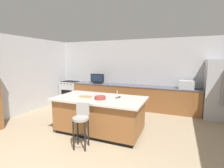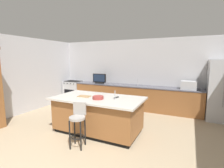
# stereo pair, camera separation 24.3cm
# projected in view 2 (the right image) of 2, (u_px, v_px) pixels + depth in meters

# --- Properties ---
(wall_back) EXTENTS (7.16, 0.12, 2.65)m
(wall_back) POSITION_uv_depth(u_px,v_px,m) (137.00, 73.00, 6.63)
(wall_back) COLOR #BCBCC1
(wall_back) RESTS_ON ground_plane
(wall_left) EXTENTS (0.12, 5.59, 2.65)m
(wall_left) POSITION_uv_depth(u_px,v_px,m) (20.00, 76.00, 5.73)
(wall_left) COLOR #BCBCC1
(wall_left) RESTS_ON ground_plane
(counter_back) EXTENTS (4.88, 0.62, 0.89)m
(counter_back) POSITION_uv_depth(u_px,v_px,m) (133.00, 97.00, 6.43)
(counter_back) COLOR brown
(counter_back) RESTS_ON ground_plane
(kitchen_island) EXTENTS (2.30, 1.25, 0.92)m
(kitchen_island) POSITION_uv_depth(u_px,v_px,m) (98.00, 114.00, 4.34)
(kitchen_island) COLOR black
(kitchen_island) RESTS_ON ground_plane
(refrigerator) EXTENTS (0.85, 0.81, 1.87)m
(refrigerator) POSITION_uv_depth(u_px,v_px,m) (223.00, 91.00, 5.08)
(refrigerator) COLOR #B7BABF
(refrigerator) RESTS_ON ground_plane
(range_oven) EXTENTS (0.79, 0.63, 0.91)m
(range_oven) POSITION_uv_depth(u_px,v_px,m) (74.00, 91.00, 7.63)
(range_oven) COLOR #B7BABF
(range_oven) RESTS_ON ground_plane
(microwave) EXTENTS (0.48, 0.36, 0.28)m
(microwave) POSITION_uv_depth(u_px,v_px,m) (189.00, 85.00, 5.54)
(microwave) COLOR #B7BABF
(microwave) RESTS_ON counter_back
(tv_monitor) EXTENTS (0.59, 0.16, 0.40)m
(tv_monitor) POSITION_uv_depth(u_px,v_px,m) (99.00, 79.00, 6.91)
(tv_monitor) COLOR black
(tv_monitor) RESTS_ON counter_back
(sink_faucet_back) EXTENTS (0.02, 0.02, 0.24)m
(sink_faucet_back) POSITION_uv_depth(u_px,v_px,m) (138.00, 82.00, 6.38)
(sink_faucet_back) COLOR #B2B2B7
(sink_faucet_back) RESTS_ON counter_back
(sink_faucet_island) EXTENTS (0.02, 0.02, 0.22)m
(sink_faucet_island) POSITION_uv_depth(u_px,v_px,m) (115.00, 95.00, 4.06)
(sink_faucet_island) COLOR #B2B2B7
(sink_faucet_island) RESTS_ON kitchen_island
(bar_stool_center) EXTENTS (0.35, 0.37, 0.96)m
(bar_stool_center) POSITION_uv_depth(u_px,v_px,m) (78.00, 121.00, 3.57)
(bar_stool_center) COLOR gray
(bar_stool_center) RESTS_ON ground_plane
(fruit_bowl) EXTENTS (0.27, 0.27, 0.07)m
(fruit_bowl) POSITION_uv_depth(u_px,v_px,m) (98.00, 98.00, 4.10)
(fruit_bowl) COLOR #993833
(fruit_bowl) RESTS_ON kitchen_island
(cell_phone) EXTENTS (0.12, 0.17, 0.01)m
(cell_phone) POSITION_uv_depth(u_px,v_px,m) (99.00, 98.00, 4.23)
(cell_phone) COLOR black
(cell_phone) RESTS_ON kitchen_island
(tv_remote) EXTENTS (0.08, 0.18, 0.02)m
(tv_remote) POSITION_uv_depth(u_px,v_px,m) (117.00, 97.00, 4.24)
(tv_remote) COLOR black
(tv_remote) RESTS_ON kitchen_island
(cutting_board) EXTENTS (0.34, 0.22, 0.02)m
(cutting_board) POSITION_uv_depth(u_px,v_px,m) (84.00, 96.00, 4.38)
(cutting_board) COLOR #A87F51
(cutting_board) RESTS_ON kitchen_island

